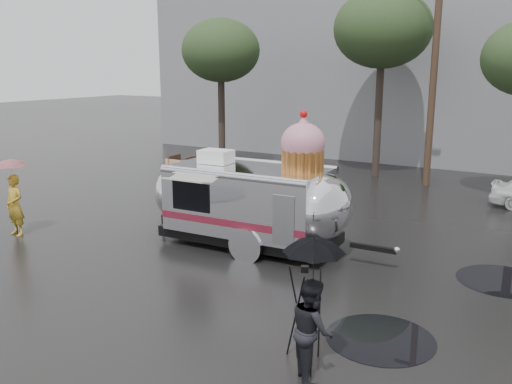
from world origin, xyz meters
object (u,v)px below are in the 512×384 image
Objects in this scene: airstream_trailer at (252,198)px; person_right at (312,329)px; person_left at (15,205)px; tripod at (304,300)px.

person_right is (4.12, -5.04, -0.52)m from airstream_trailer.
airstream_trailer reaches higher than person_left.
person_left is at bearing 37.09° from person_right.
person_left is 10.24m from tripod.
person_left is 1.08× the size of person_right.
airstream_trailer is 4.31× the size of person_right.
tripod is (-0.46, 0.68, 0.11)m from person_right.
person_right reaches higher than tripod.
airstream_trailer is at bearing -0.91° from person_right.
person_right is at bearing -8.89° from person_left.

